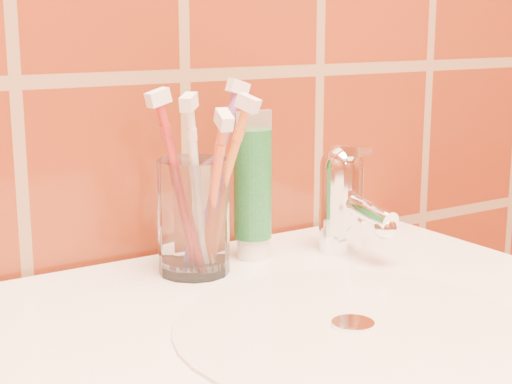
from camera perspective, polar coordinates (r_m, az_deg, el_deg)
glass_tumbler at (r=0.79m, az=-4.57°, el=-1.82°), size 0.08×0.08×0.12m
toothpaste_tube at (r=0.83m, az=-0.23°, el=0.11°), size 0.04×0.04×0.16m
faucet at (r=0.86m, az=6.41°, el=-0.22°), size 0.05×0.11×0.12m
toothbrush_0 at (r=0.76m, az=-5.55°, el=0.37°), size 0.08×0.08×0.20m
toothbrush_1 at (r=0.80m, az=-3.10°, el=1.17°), size 0.09×0.09×0.20m
toothbrush_2 at (r=0.77m, az=-2.43°, el=0.37°), size 0.11×0.14×0.20m
toothbrush_3 at (r=0.76m, az=-4.35°, el=0.24°), size 0.10×0.10×0.20m
toothbrush_4 at (r=0.75m, az=-3.14°, el=-0.38°), size 0.06×0.16×0.20m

